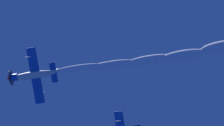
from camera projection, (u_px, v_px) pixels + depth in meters
name	position (u px, v px, depth m)	size (l,w,h in m)	color
airplane_lead	(33.00, 75.00, 75.77)	(8.32, 7.83, 3.48)	silver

